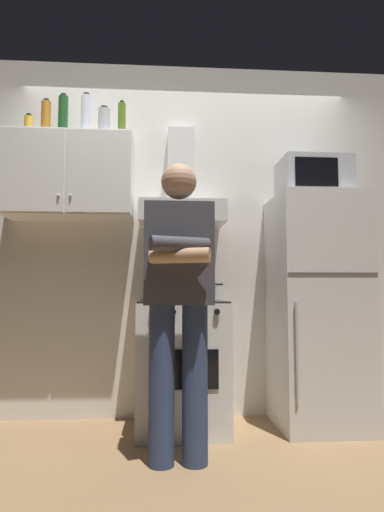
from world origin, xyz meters
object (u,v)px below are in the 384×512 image
at_px(bottle_liquor_amber, 46,118).
at_px(bottle_olive_oil, 122,120).
at_px(range_hood, 181,199).
at_px(bottle_wine_green, 63,117).
at_px(person_standing, 179,296).
at_px(bottle_canister_steel, 104,122).
at_px(cooking_pot, 203,290).
at_px(bottle_spice_jar, 28,125).
at_px(bottle_vodka_clear, 86,115).
at_px(stove_oven, 182,364).
at_px(refrigerator, 317,309).
at_px(microwave, 313,179).
at_px(upper_cabinet, 70,177).

relative_size(bottle_liquor_amber, bottle_olive_oil, 0.99).
xyz_separation_m(range_hood, bottle_wine_green, (-0.87, 0.04, 0.61)).
height_order(person_standing, bottle_canister_steel, bottle_canister_steel).
relative_size(person_standing, cooking_pot, 6.03).
bearing_deg(bottle_spice_jar, bottle_vodka_clear, 2.86).
xyz_separation_m(range_hood, bottle_spice_jar, (-1.10, -0.03, 0.52)).
xyz_separation_m(cooking_pot, bottle_canister_steel, (-0.69, 0.22, 1.22)).
xyz_separation_m(stove_oven, bottle_spice_jar, (-1.10, 0.09, 1.68)).
distance_m(bottle_liquor_amber, bottle_wine_green, 0.12).
xyz_separation_m(person_standing, bottle_liquor_amber, (-0.94, 0.74, 1.28)).
height_order(refrigerator, microwave, microwave).
distance_m(stove_oven, bottle_vodka_clear, 1.91).
distance_m(person_standing, bottle_wine_green, 1.73).
distance_m(range_hood, bottle_olive_oil, 0.73).
relative_size(person_standing, bottle_olive_oil, 5.88).
relative_size(person_standing, bottle_vodka_clear, 5.14).
bearing_deg(person_standing, range_hood, 86.09).
bearing_deg(cooking_pot, bottle_olive_oil, 155.98).
xyz_separation_m(bottle_spice_jar, bottle_canister_steel, (0.53, 0.00, 0.04)).
distance_m(refrigerator, bottle_spice_jar, 2.43).
bearing_deg(upper_cabinet, bottle_canister_steel, -6.62).
height_order(range_hood, bottle_spice_jar, bottle_spice_jar).
distance_m(cooking_pot, bottle_olive_oil, 1.40).
relative_size(stove_oven, bottle_spice_jar, 6.15).
xyz_separation_m(upper_cabinet, refrigerator, (1.75, -0.12, -0.95)).
height_order(person_standing, bottle_spice_jar, bottle_spice_jar).
bearing_deg(bottle_vodka_clear, refrigerator, -3.91).
xyz_separation_m(stove_oven, microwave, (0.95, 0.02, 1.31)).
relative_size(microwave, person_standing, 0.29).
distance_m(bottle_wine_green, bottle_canister_steel, 0.32).
bearing_deg(refrigerator, bottle_vodka_clear, 176.09).
xyz_separation_m(range_hood, cooking_pot, (0.13, -0.25, -0.66)).
bearing_deg(upper_cabinet, bottle_liquor_amber, 175.89).
height_order(bottle_olive_oil, bottle_spice_jar, bottle_olive_oil).
height_order(upper_cabinet, bottle_canister_steel, bottle_canister_steel).
distance_m(person_standing, bottle_olive_oil, 1.53).
height_order(microwave, bottle_wine_green, bottle_wine_green).
relative_size(stove_oven, cooking_pot, 3.22).
height_order(microwave, bottle_liquor_amber, bottle_liquor_amber).
bearing_deg(refrigerator, person_standing, -148.77).
relative_size(range_hood, bottle_spice_jar, 5.28).
distance_m(microwave, bottle_wine_green, 1.89).
distance_m(bottle_liquor_amber, bottle_spice_jar, 0.14).
relative_size(stove_oven, microwave, 1.82).
bearing_deg(refrigerator, bottle_canister_steel, 176.33).
relative_size(upper_cabinet, bottle_vodka_clear, 2.82).
bearing_deg(bottle_wine_green, bottle_liquor_amber, -168.41).
bearing_deg(bottle_olive_oil, refrigerator, -5.52).
xyz_separation_m(bottle_liquor_amber, bottle_spice_jar, (-0.11, -0.05, -0.07)).
relative_size(bottle_vodka_clear, bottle_canister_steel, 1.48).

